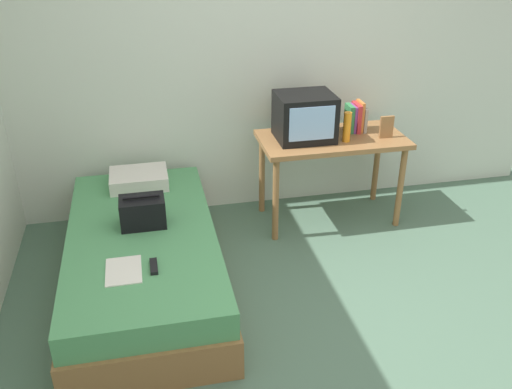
{
  "coord_description": "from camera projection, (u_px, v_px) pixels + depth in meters",
  "views": [
    {
      "loc": [
        -0.92,
        -2.37,
        2.34
      ],
      "look_at": [
        -0.17,
        1.08,
        0.52
      ],
      "focal_mm": 38.81,
      "sensor_mm": 36.0,
      "label": 1
    }
  ],
  "objects": [
    {
      "name": "ground_plane",
      "position": [
        322.0,
        351.0,
        3.3
      ],
      "size": [
        8.0,
        8.0,
        0.0
      ],
      "primitive_type": "plane",
      "color": "#4C6B56"
    },
    {
      "name": "handbag",
      "position": [
        143.0,
        212.0,
        3.71
      ],
      "size": [
        0.3,
        0.2,
        0.22
      ],
      "color": "black",
      "rests_on": "bed"
    },
    {
      "name": "wall_back",
      "position": [
        252.0,
        56.0,
        4.45
      ],
      "size": [
        5.2,
        0.1,
        2.6
      ],
      "primitive_type": "cube",
      "color": "silver",
      "rests_on": "ground"
    },
    {
      "name": "bed",
      "position": [
        144.0,
        260.0,
        3.78
      ],
      "size": [
        1.0,
        2.0,
        0.44
      ],
      "color": "olive",
      "rests_on": "ground"
    },
    {
      "name": "desk",
      "position": [
        332.0,
        148.0,
        4.45
      ],
      "size": [
        1.16,
        0.6,
        0.74
      ],
      "color": "olive",
      "rests_on": "ground"
    },
    {
      "name": "picture_frame",
      "position": [
        387.0,
        127.0,
        4.35
      ],
      "size": [
        0.11,
        0.02,
        0.18
      ],
      "primitive_type": "cube",
      "color": "olive",
      "rests_on": "desk"
    },
    {
      "name": "water_bottle",
      "position": [
        347.0,
        127.0,
        4.27
      ],
      "size": [
        0.06,
        0.06,
        0.24
      ],
      "primitive_type": "cylinder",
      "color": "orange",
      "rests_on": "desk"
    },
    {
      "name": "book_row",
      "position": [
        356.0,
        118.0,
        4.48
      ],
      "size": [
        0.15,
        0.17,
        0.25
      ],
      "color": "#337F47",
      "rests_on": "desk"
    },
    {
      "name": "magazine",
      "position": [
        124.0,
        271.0,
        3.27
      ],
      "size": [
        0.21,
        0.29,
        0.01
      ],
      "primitive_type": "cube",
      "color": "white",
      "rests_on": "bed"
    },
    {
      "name": "tv",
      "position": [
        305.0,
        117.0,
        4.3
      ],
      "size": [
        0.44,
        0.39,
        0.36
      ],
      "color": "black",
      "rests_on": "desk"
    },
    {
      "name": "pillow",
      "position": [
        139.0,
        179.0,
        4.28
      ],
      "size": [
        0.44,
        0.34,
        0.11
      ],
      "primitive_type": "cube",
      "color": "silver",
      "rests_on": "bed"
    },
    {
      "name": "remote_dark",
      "position": [
        154.0,
        266.0,
        3.3
      ],
      "size": [
        0.04,
        0.16,
        0.02
      ],
      "primitive_type": "cube",
      "color": "black",
      "rests_on": "bed"
    }
  ]
}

